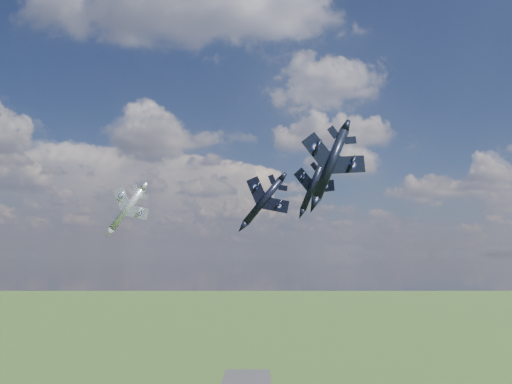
# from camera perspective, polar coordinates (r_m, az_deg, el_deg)

# --- Properties ---
(jet_lead_navy) EXTENTS (10.18, 13.91, 8.06)m
(jet_lead_navy) POSITION_cam_1_polar(r_m,az_deg,el_deg) (86.28, 0.81, -1.08)
(jet_lead_navy) COLOR black
(jet_right_navy) EXTENTS (11.92, 14.80, 6.38)m
(jet_right_navy) POSITION_cam_1_polar(r_m,az_deg,el_deg) (65.15, 8.52, 3.19)
(jet_right_navy) COLOR black
(jet_high_navy) EXTENTS (16.16, 18.18, 7.18)m
(jet_high_navy) POSITION_cam_1_polar(r_m,az_deg,el_deg) (112.87, 6.43, 0.57)
(jet_high_navy) COLOR black
(jet_left_silver) EXTENTS (11.17, 14.11, 7.65)m
(jet_left_silver) POSITION_cam_1_polar(r_m,az_deg,el_deg) (93.53, -14.55, -1.91)
(jet_left_silver) COLOR #989BA2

